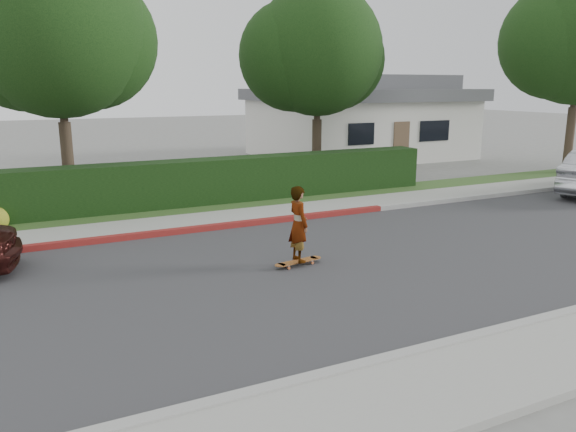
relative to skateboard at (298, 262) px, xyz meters
name	(u,v)px	position (x,y,z in m)	size (l,w,h in m)	color
ground	(445,248)	(3.73, -0.35, -0.10)	(120.00, 120.00, 0.00)	slate
road	(445,248)	(3.73, -0.35, -0.10)	(60.00, 8.00, 0.01)	#2D2D30
curb_far	(352,211)	(3.73, 3.75, -0.03)	(60.00, 0.20, 0.15)	#9E9E99
curb_red_section	(190,230)	(-1.27, 3.75, -0.02)	(12.00, 0.21, 0.15)	maroon
sidewalk_far	(336,206)	(3.73, 4.65, -0.04)	(60.00, 1.60, 0.12)	gray
planting_strip	(312,198)	(3.73, 6.25, -0.05)	(60.00, 1.60, 0.10)	#2D4C1E
hedge	(222,181)	(0.73, 6.85, 0.65)	(15.00, 1.00, 1.50)	black
tree_left	(55,34)	(-3.78, 8.34, 5.16)	(5.99, 5.21, 8.00)	#33261C
tree_center	(315,54)	(5.22, 8.84, 4.80)	(5.66, 4.84, 7.44)	#33261C
tree_right	(576,40)	(16.22, 6.34, 5.52)	(6.32, 5.60, 8.56)	#33261C
house	(359,117)	(11.73, 15.65, 2.00)	(10.60, 8.60, 4.30)	beige
skateboard	(298,262)	(0.00, 0.00, 0.00)	(1.18, 0.40, 0.11)	#B15930
skateboarder	(298,224)	(0.00, 0.00, 0.83)	(0.59, 0.39, 1.63)	white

